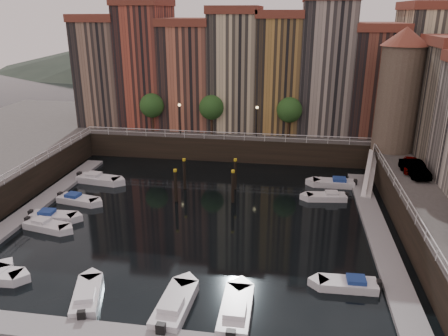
% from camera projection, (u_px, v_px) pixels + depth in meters
% --- Properties ---
extents(ground, '(200.00, 200.00, 0.00)m').
position_uv_depth(ground, '(198.00, 216.00, 41.43)').
color(ground, black).
rests_on(ground, ground).
extents(quay_far, '(80.00, 20.00, 3.00)m').
position_uv_depth(quay_far, '(234.00, 131.00, 65.11)').
color(quay_far, black).
rests_on(quay_far, ground).
extents(dock_left, '(2.00, 28.00, 0.35)m').
position_uv_depth(dock_left, '(34.00, 207.00, 42.78)').
color(dock_left, gray).
rests_on(dock_left, ground).
extents(dock_right, '(2.00, 28.00, 0.35)m').
position_uv_depth(dock_right, '(377.00, 231.00, 38.09)').
color(dock_right, gray).
rests_on(dock_right, ground).
extents(mountains, '(145.00, 100.00, 18.00)m').
position_uv_depth(mountains, '(274.00, 46.00, 140.83)').
color(mountains, '#2D382D').
rests_on(mountains, ground).
extents(far_terrace, '(48.70, 10.30, 17.50)m').
position_uv_depth(far_terrace, '(257.00, 69.00, 59.11)').
color(far_terrace, '#876A56').
rests_on(far_terrace, quay_far).
extents(corner_tower, '(5.20, 5.20, 13.80)m').
position_uv_depth(corner_tower, '(399.00, 89.00, 48.58)').
color(corner_tower, '#6B5B4C').
rests_on(corner_tower, quay_right).
extents(promenade_trees, '(21.20, 3.20, 5.20)m').
position_uv_depth(promenade_trees, '(216.00, 108.00, 56.33)').
color(promenade_trees, black).
rests_on(promenade_trees, quay_far).
extents(street_lamps, '(10.36, 0.36, 4.18)m').
position_uv_depth(street_lamps, '(218.00, 115.00, 55.58)').
color(street_lamps, black).
rests_on(street_lamps, quay_far).
extents(railings, '(36.08, 34.04, 0.52)m').
position_uv_depth(railings, '(207.00, 162.00, 44.69)').
color(railings, white).
rests_on(railings, ground).
extents(gangway, '(2.78, 8.32, 3.73)m').
position_uv_depth(gangway, '(370.00, 171.00, 47.61)').
color(gangway, white).
rests_on(gangway, ground).
extents(mooring_pilings, '(6.10, 4.58, 3.78)m').
position_uv_depth(mooring_pilings, '(207.00, 180.00, 45.56)').
color(mooring_pilings, black).
rests_on(mooring_pilings, ground).
extents(boat_left_1, '(4.45, 2.34, 1.00)m').
position_uv_depth(boat_left_1, '(46.00, 226.00, 38.78)').
color(boat_left_1, silver).
rests_on(boat_left_1, ground).
extents(boat_left_2, '(4.46, 1.79, 1.02)m').
position_uv_depth(boat_left_2, '(52.00, 216.00, 40.54)').
color(boat_left_2, silver).
rests_on(boat_left_2, ground).
extents(boat_left_3, '(4.55, 2.35, 1.02)m').
position_uv_depth(boat_left_3, '(77.00, 200.00, 44.14)').
color(boat_left_3, silver).
rests_on(boat_left_3, ground).
extents(boat_left_4, '(5.23, 2.50, 1.18)m').
position_uv_depth(boat_left_4, '(98.00, 179.00, 49.41)').
color(boat_left_4, silver).
rests_on(boat_left_4, ground).
extents(boat_right_1, '(4.28, 1.65, 0.98)m').
position_uv_depth(boat_right_1, '(349.00, 284.00, 30.43)').
color(boat_right_1, silver).
rests_on(boat_right_1, ground).
extents(boat_right_3, '(4.31, 2.02, 0.97)m').
position_uv_depth(boat_right_3, '(327.00, 197.00, 44.86)').
color(boat_right_3, silver).
rests_on(boat_right_3, ground).
extents(boat_right_4, '(4.73, 1.73, 1.09)m').
position_uv_depth(boat_right_4, '(335.00, 183.00, 48.35)').
color(boat_right_4, silver).
rests_on(boat_right_4, ground).
extents(boat_near_1, '(2.92, 4.74, 1.06)m').
position_uv_depth(boat_near_1, '(87.00, 297.00, 29.04)').
color(boat_near_1, silver).
rests_on(boat_near_1, ground).
extents(boat_near_2, '(2.18, 5.30, 1.20)m').
position_uv_depth(boat_near_2, '(174.00, 306.00, 28.03)').
color(boat_near_2, silver).
rests_on(boat_near_2, ground).
extents(boat_near_3, '(1.96, 5.27, 1.21)m').
position_uv_depth(boat_near_3, '(236.00, 312.00, 27.52)').
color(boat_near_3, silver).
rests_on(boat_near_3, ground).
extents(car_a, '(2.14, 4.03, 1.30)m').
position_uv_depth(car_a, '(411.00, 166.00, 43.91)').
color(car_a, gray).
rests_on(car_a, quay_right).
extents(car_b, '(2.28, 4.60, 1.45)m').
position_uv_depth(car_b, '(415.00, 169.00, 42.64)').
color(car_b, gray).
rests_on(car_b, quay_right).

